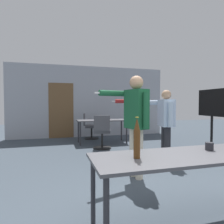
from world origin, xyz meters
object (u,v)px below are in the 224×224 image
(tv_screen, at_px, (212,115))
(person_near_casual, at_px, (136,116))
(person_center_tall, at_px, (136,115))
(office_chair_far_right, at_px, (89,127))
(beer_bottle, at_px, (137,139))
(person_left_plaid, at_px, (165,118))
(office_chair_mid_tucked, at_px, (102,133))
(drink_cup, at_px, (209,146))

(tv_screen, bearing_deg, person_near_casual, -68.80)
(person_near_casual, bearing_deg, person_center_tall, -37.51)
(office_chair_far_right, bearing_deg, beer_bottle, 4.47)
(person_left_plaid, relative_size, office_chair_far_right, 1.73)
(person_near_casual, distance_m, office_chair_far_right, 4.05)
(person_center_tall, bearing_deg, person_near_casual, 172.01)
(office_chair_mid_tucked, distance_m, office_chair_far_right, 1.72)
(office_chair_far_right, relative_size, drink_cup, 10.35)
(tv_screen, distance_m, beer_bottle, 3.85)
(tv_screen, height_order, drink_cup, tv_screen)
(tv_screen, relative_size, person_center_tall, 1.01)
(tv_screen, bearing_deg, office_chair_far_right, -139.48)
(person_near_casual, relative_size, office_chair_mid_tucked, 1.83)
(office_chair_far_right, distance_m, drink_cup, 5.36)
(person_center_tall, distance_m, office_chair_mid_tucked, 1.11)
(person_center_tall, distance_m, drink_cup, 3.01)
(person_near_casual, relative_size, office_chair_far_right, 1.91)
(person_left_plaid, xyz_separation_m, office_chair_far_right, (-1.22, 3.16, -0.52))
(person_left_plaid, relative_size, office_chair_mid_tucked, 1.66)
(tv_screen, height_order, person_left_plaid, tv_screen)
(person_near_casual, distance_m, drink_cup, 1.40)
(person_center_tall, relative_size, person_near_casual, 0.93)
(person_left_plaid, height_order, beer_bottle, person_left_plaid)
(person_center_tall, height_order, office_chair_mid_tucked, person_center_tall)
(tv_screen, relative_size, office_chair_far_right, 1.79)
(office_chair_mid_tucked, bearing_deg, person_left_plaid, -37.49)
(person_near_casual, height_order, office_chair_far_right, person_near_casual)
(person_center_tall, relative_size, office_chair_mid_tucked, 1.70)
(office_chair_far_right, xyz_separation_m, beer_bottle, (-0.43, -5.41, 0.51))
(person_left_plaid, bearing_deg, office_chair_far_right, 32.68)
(beer_bottle, height_order, drink_cup, beer_bottle)
(office_chair_far_right, bearing_deg, person_center_tall, 28.56)
(person_left_plaid, bearing_deg, drink_cup, 172.81)
(person_near_casual, bearing_deg, beer_bottle, 143.08)
(person_center_tall, xyz_separation_m, office_chair_mid_tucked, (-0.75, 0.63, -0.52))
(tv_screen, xyz_separation_m, drink_cup, (-2.13, -2.29, -0.19))
(beer_bottle, bearing_deg, person_near_casual, 67.92)
(person_left_plaid, bearing_deg, person_center_tall, 36.87)
(tv_screen, distance_m, person_left_plaid, 1.39)
(person_left_plaid, height_order, person_near_casual, person_near_casual)
(tv_screen, xyz_separation_m, person_center_tall, (-1.77, 0.70, -0.01))
(tv_screen, bearing_deg, office_chair_mid_tucked, -117.78)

